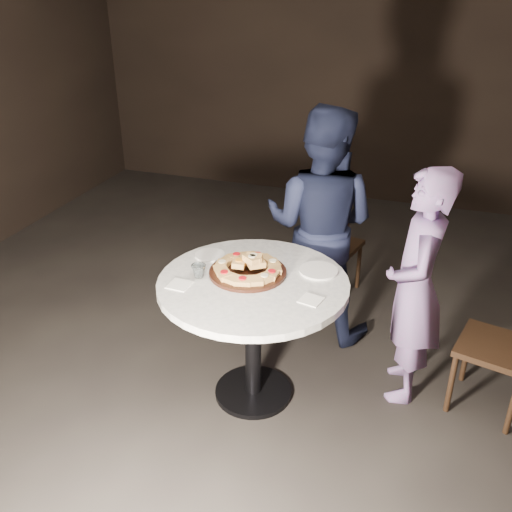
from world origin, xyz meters
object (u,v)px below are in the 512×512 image
Objects in this scene: table at (253,303)px; diner_teal at (415,288)px; diner_navy at (320,225)px; focaccia_pile at (248,266)px; serving_board at (248,272)px; chair_far at (329,242)px; water_glass at (199,271)px.

diner_teal reaches higher than table.
diner_navy is at bearing 78.14° from table.
table is 0.22m from focaccia_pile.
diner_navy is at bearing 73.43° from serving_board.
diner_teal is at bearing 148.64° from diner_navy.
diner_navy reaches higher than table.
chair_far is at bearing -150.53° from diner_teal.
table is 2.82× the size of focaccia_pile.
water_glass is at bearing -152.57° from focaccia_pile.
focaccia_pile is at bearing 127.36° from table.
table is 13.39× the size of water_glass.
serving_board is (-0.06, 0.07, 0.16)m from table.
focaccia_pile is (-0.05, 0.07, 0.20)m from table.
water_glass is 0.10× the size of chair_far.
serving_board is 0.97m from diner_teal.
diner_navy is at bearing 73.53° from focaccia_pile.
water_glass is 1.49m from chair_far.
focaccia_pile reaches higher than table.
table is 1.36× the size of chair_far.
diner_navy is (0.23, 0.78, -0.04)m from focaccia_pile.
table is 0.93m from diner_teal.
diner_navy is (0.23, 0.79, -0.01)m from serving_board.
water_glass reaches higher than serving_board.
diner_navy reaches higher than diner_teal.
chair_far is (0.21, 1.25, -0.34)m from serving_board.
chair_far is 0.57m from diner_navy.
diner_teal is at bearing 17.52° from focaccia_pile.
table is 0.77× the size of diner_teal.
chair_far is 0.56× the size of diner_teal.
chair_far is (0.46, 1.37, -0.37)m from water_glass.
water_glass is 0.05× the size of diner_navy.
table is 0.68× the size of diner_navy.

